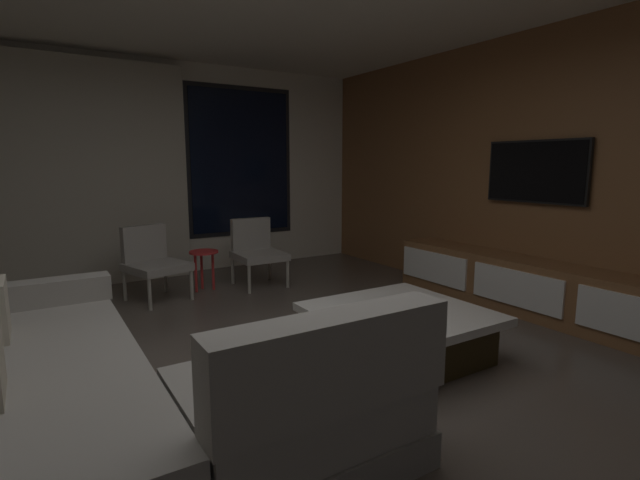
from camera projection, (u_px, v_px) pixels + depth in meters
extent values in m
plane|color=#564C44|center=(274.00, 391.00, 2.96)|extent=(9.20, 9.20, 0.00)
cube|color=silver|center=(141.00, 170.00, 5.81)|extent=(6.60, 0.12, 2.70)
cube|color=black|center=(241.00, 162.00, 6.42)|extent=(1.52, 0.02, 2.02)
cube|color=black|center=(241.00, 162.00, 6.40)|extent=(1.40, 0.03, 1.90)
cube|color=#BCB5A3|center=(94.00, 175.00, 5.38)|extent=(2.10, 0.12, 2.60)
cube|color=brown|center=(567.00, 172.00, 4.34)|extent=(0.12, 7.80, 2.70)
cube|color=gray|center=(56.00, 421.00, 2.45)|extent=(0.90, 2.50, 0.18)
cube|color=#9E9991|center=(52.00, 384.00, 2.42)|extent=(0.86, 2.42, 0.24)
cube|color=#9E9991|center=(42.00, 293.00, 3.35)|extent=(0.90, 0.20, 0.18)
cube|color=gray|center=(293.00, 439.00, 2.29)|extent=(1.10, 0.90, 0.18)
cube|color=#9E9991|center=(293.00, 399.00, 2.26)|extent=(1.07, 0.86, 0.24)
cube|color=#9E9991|center=(333.00, 363.00, 1.91)|extent=(1.10, 0.20, 0.40)
cube|color=#362812|center=(399.00, 337.00, 3.48)|extent=(1.00, 1.00, 0.30)
cube|color=white|center=(400.00, 314.00, 3.45)|extent=(1.16, 1.16, 0.06)
cube|color=#B8657C|center=(400.00, 308.00, 3.46)|extent=(0.23, 0.16, 0.02)
cube|color=#78A049|center=(398.00, 304.00, 3.46)|extent=(0.27, 0.19, 0.03)
cylinder|color=#B2ADA0|center=(288.00, 272.00, 5.41)|extent=(0.04, 0.04, 0.36)
cylinder|color=#B2ADA0|center=(249.00, 278.00, 5.16)|extent=(0.04, 0.04, 0.36)
cylinder|color=#B2ADA0|center=(269.00, 265.00, 5.83)|extent=(0.04, 0.04, 0.36)
cylinder|color=#B2ADA0|center=(233.00, 269.00, 5.58)|extent=(0.04, 0.04, 0.36)
cube|color=#9E9991|center=(259.00, 256.00, 5.47)|extent=(0.54, 0.56, 0.08)
cube|color=#9E9991|center=(251.00, 234.00, 5.63)|extent=(0.49, 0.08, 0.38)
cylinder|color=#B2ADA0|center=(192.00, 283.00, 4.93)|extent=(0.04, 0.04, 0.36)
cylinder|color=#B2ADA0|center=(150.00, 293.00, 4.57)|extent=(0.04, 0.04, 0.36)
cylinder|color=#B2ADA0|center=(166.00, 276.00, 5.25)|extent=(0.04, 0.04, 0.36)
cylinder|color=#B2ADA0|center=(125.00, 284.00, 4.89)|extent=(0.04, 0.04, 0.36)
cube|color=#9E9991|center=(157.00, 267.00, 4.88)|extent=(0.68, 0.70, 0.08)
cube|color=#9E9991|center=(144.00, 243.00, 4.99)|extent=(0.49, 0.22, 0.38)
cylinder|color=red|center=(196.00, 272.00, 5.22)|extent=(0.03, 0.03, 0.46)
cylinder|color=red|center=(213.00, 270.00, 5.32)|extent=(0.03, 0.03, 0.46)
cylinder|color=red|center=(202.00, 269.00, 5.35)|extent=(0.03, 0.03, 0.46)
cylinder|color=red|center=(204.00, 252.00, 5.23)|extent=(0.32, 0.32, 0.02)
cube|color=brown|center=(531.00, 287.00, 4.45)|extent=(0.44, 3.10, 0.52)
cube|color=white|center=(640.00, 320.00, 3.45)|extent=(0.02, 0.93, 0.33)
cube|color=white|center=(515.00, 288.00, 4.33)|extent=(0.02, 0.93, 0.33)
cube|color=white|center=(433.00, 267.00, 5.20)|extent=(0.02, 0.93, 0.33)
cube|color=#352214|center=(622.00, 329.00, 3.74)|extent=(0.33, 0.68, 0.19)
cube|color=#99D381|center=(637.00, 336.00, 3.65)|extent=(0.03, 0.04, 0.14)
cube|color=#49C998|center=(627.00, 331.00, 3.71)|extent=(0.03, 0.04, 0.17)
cube|color=gray|center=(617.00, 330.00, 3.78)|extent=(0.03, 0.04, 0.14)
cube|color=#987E58|center=(608.00, 326.00, 3.84)|extent=(0.03, 0.04, 0.16)
cube|color=#B39B94|center=(599.00, 322.00, 3.90)|extent=(0.03, 0.04, 0.19)
cube|color=#925F68|center=(589.00, 321.00, 3.96)|extent=(0.03, 0.04, 0.16)
cube|color=black|center=(536.00, 172.00, 4.50)|extent=(0.04, 1.04, 0.60)
cube|color=black|center=(536.00, 172.00, 4.49)|extent=(0.05, 1.00, 0.56)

